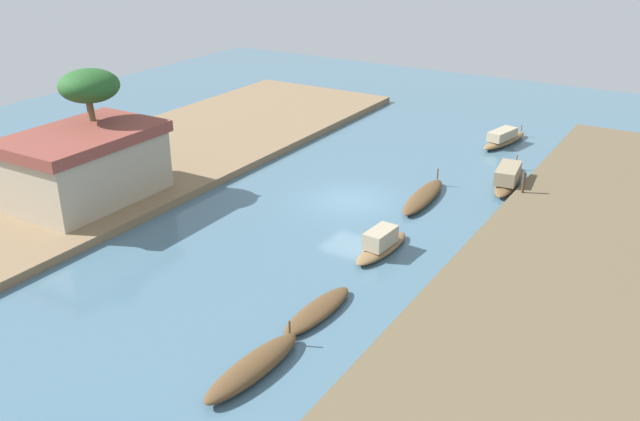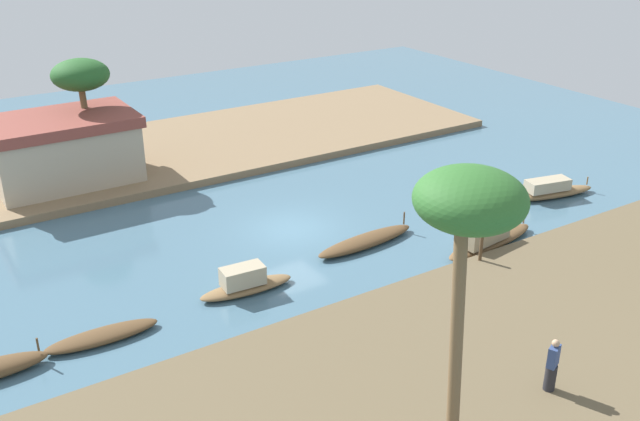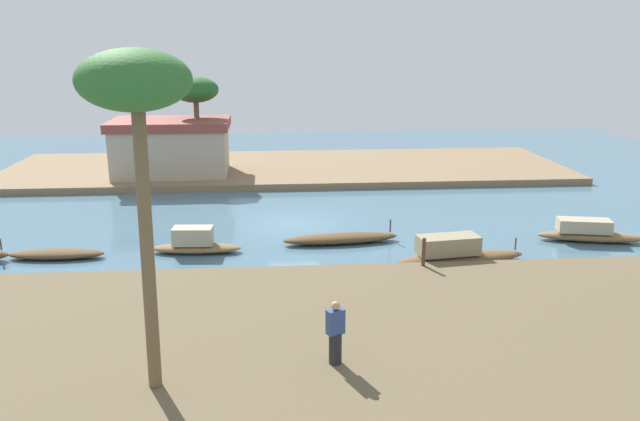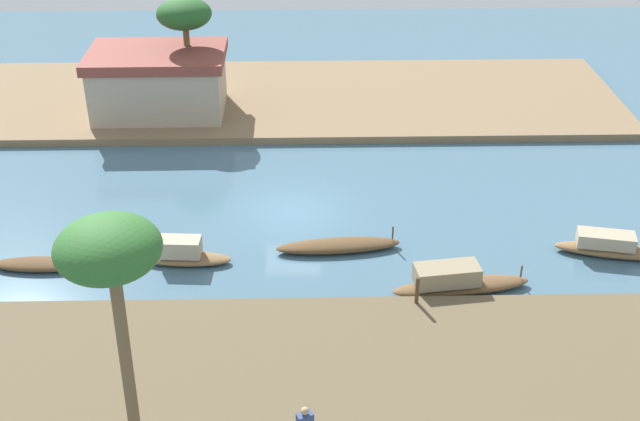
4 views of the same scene
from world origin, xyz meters
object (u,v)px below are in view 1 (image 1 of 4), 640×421
object	(u,v)px
sampan_foreground	(508,177)
mooring_post	(524,182)
sampan_near_left_bank	(504,138)
sampan_with_tall_canopy	(423,197)
sampan_downstream_large	(318,310)
palm_tree_right_tall	(89,88)
sampan_open_hull	(253,367)
riverside_building	(86,165)
sampan_with_red_awning	(381,244)

from	to	relation	value
sampan_foreground	mooring_post	world-z (taller)	mooring_post
sampan_near_left_bank	sampan_with_tall_canopy	size ratio (longest dim) A/B	0.93
sampan_downstream_large	palm_tree_right_tall	world-z (taller)	palm_tree_right_tall
sampan_downstream_large	sampan_foreground	bearing A→B (deg)	-4.61
mooring_post	palm_tree_right_tall	size ratio (longest dim) A/B	0.18
sampan_downstream_large	sampan_near_left_bank	bearing A→B (deg)	3.31
sampan_downstream_large	sampan_open_hull	distance (m)	3.92
mooring_post	riverside_building	size ratio (longest dim) A/B	0.15
sampan_downstream_large	sampan_with_red_awning	bearing A→B (deg)	5.12
sampan_near_left_bank	palm_tree_right_tall	world-z (taller)	palm_tree_right_tall
sampan_with_red_awning	mooring_post	world-z (taller)	mooring_post
sampan_with_tall_canopy	riverside_building	size ratio (longest dim) A/B	0.71
sampan_open_hull	sampan_with_red_awning	bearing A→B (deg)	5.41
sampan_near_left_bank	mooring_post	world-z (taller)	mooring_post
sampan_with_tall_canopy	sampan_with_red_awning	bearing A→B (deg)	-177.55
sampan_downstream_large	riverside_building	xyz separation A→B (m)	(2.61, 14.60, 1.94)
sampan_downstream_large	sampan_foreground	world-z (taller)	sampan_foreground
sampan_with_tall_canopy	palm_tree_right_tall	size ratio (longest dim) A/B	0.86
sampan_with_tall_canopy	riverside_building	world-z (taller)	riverside_building
palm_tree_right_tall	riverside_building	size ratio (longest dim) A/B	0.82
sampan_with_red_awning	palm_tree_right_tall	world-z (taller)	palm_tree_right_tall
sampan_foreground	mooring_post	xyz separation A→B (m)	(-1.61, -1.21, 0.48)
sampan_with_tall_canopy	sampan_open_hull	bearing A→B (deg)	179.45
sampan_with_red_awning	riverside_building	size ratio (longest dim) A/B	0.52
riverside_building	mooring_post	bearing A→B (deg)	-56.93
sampan_near_left_bank	sampan_with_red_awning	world-z (taller)	sampan_with_red_awning
sampan_downstream_large	sampan_near_left_bank	xyz separation A→B (m)	(22.60, 0.44, 0.21)
sampan_with_red_awning	sampan_open_hull	bearing A→B (deg)	-174.10
mooring_post	riverside_building	bearing A→B (deg)	123.52
sampan_downstream_large	sampan_with_tall_canopy	xyz separation A→B (m)	(11.70, 1.05, 0.03)
sampan_downstream_large	mooring_post	size ratio (longest dim) A/B	3.58
sampan_with_tall_canopy	palm_tree_right_tall	xyz separation A→B (m)	(-7.56, 14.42, 5.21)
sampan_with_red_awning	sampan_with_tall_canopy	bearing A→B (deg)	10.88
sampan_downstream_large	palm_tree_right_tall	distance (m)	16.85
mooring_post	sampan_near_left_bank	bearing A→B (deg)	23.25
sampan_with_red_awning	palm_tree_right_tall	size ratio (longest dim) A/B	0.63
palm_tree_right_tall	riverside_building	bearing A→B (deg)	-150.52
sampan_foreground	sampan_open_hull	distance (m)	19.95
sampan_downstream_large	palm_tree_right_tall	size ratio (longest dim) A/B	0.65
riverside_building	palm_tree_right_tall	bearing A→B (deg)	29.04
sampan_near_left_bank	mooring_post	distance (m)	9.00
sampan_with_red_awning	sampan_open_hull	size ratio (longest dim) A/B	0.87
mooring_post	riverside_building	distance (m)	21.28
sampan_near_left_bank	palm_tree_right_tall	size ratio (longest dim) A/B	0.80
sampan_near_left_bank	sampan_downstream_large	bearing A→B (deg)	-166.86
sampan_with_red_awning	palm_tree_right_tall	distance (m)	16.06
sampan_with_tall_canopy	sampan_foreground	bearing A→B (deg)	-39.51
mooring_post	riverside_building	xyz separation A→B (m)	(-11.73, 17.71, 1.18)
sampan_downstream_large	sampan_foreground	distance (m)	16.06
sampan_near_left_bank	mooring_post	size ratio (longest dim) A/B	4.40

